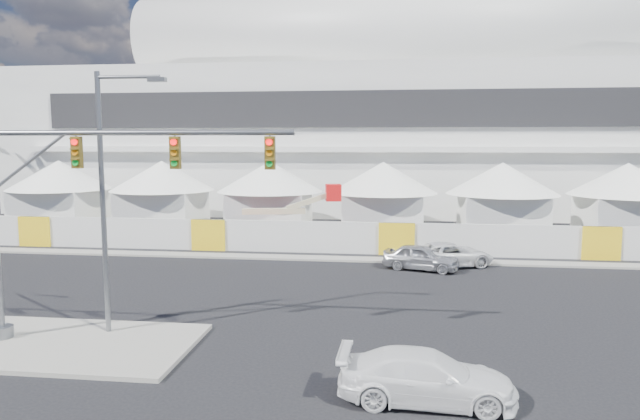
# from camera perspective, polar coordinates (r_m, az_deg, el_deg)

# --- Properties ---
(ground) EXTENTS (160.00, 160.00, 0.00)m
(ground) POSITION_cam_1_polar(r_m,az_deg,el_deg) (22.47, -7.86, -11.32)
(ground) COLOR black
(ground) RESTS_ON ground
(median_island) EXTENTS (10.00, 5.00, 0.15)m
(median_island) POSITION_cam_1_polar(r_m,az_deg,el_deg) (22.19, -25.47, -11.97)
(median_island) COLOR gray
(median_island) RESTS_ON ground
(stadium) EXTENTS (80.00, 24.80, 21.98)m
(stadium) POSITION_cam_1_polar(r_m,az_deg,el_deg) (62.23, 10.10, 9.05)
(stadium) COLOR silver
(stadium) RESTS_ON ground
(tent_row) EXTENTS (53.40, 8.40, 5.40)m
(tent_row) POSITION_cam_1_polar(r_m,az_deg,el_deg) (45.06, 0.59, 1.99)
(tent_row) COLOR white
(tent_row) RESTS_ON ground
(hoarding_fence) EXTENTS (70.00, 0.25, 2.00)m
(hoarding_fence) POSITION_cam_1_polar(r_m,az_deg,el_deg) (35.61, 7.66, -2.86)
(hoarding_fence) COLOR silver
(hoarding_fence) RESTS_ON ground
(sedan_silver) EXTENTS (2.74, 4.41, 1.40)m
(sedan_silver) POSITION_cam_1_polar(r_m,az_deg,el_deg) (31.70, 10.07, -4.67)
(sedan_silver) COLOR silver
(sedan_silver) RESTS_ON ground
(pickup_curb) EXTENTS (3.74, 5.34, 1.35)m
(pickup_curb) POSITION_cam_1_polar(r_m,az_deg,el_deg) (32.90, 12.85, -4.36)
(pickup_curb) COLOR silver
(pickup_curb) RESTS_ON ground
(pickup_near) EXTENTS (2.06, 4.81, 1.38)m
(pickup_near) POSITION_cam_1_polar(r_m,az_deg,el_deg) (16.23, 10.59, -16.09)
(pickup_near) COLOR white
(pickup_near) RESTS_ON ground
(lot_car_c) EXTENTS (1.89, 4.48, 1.29)m
(lot_car_c) POSITION_cam_1_polar(r_m,az_deg,el_deg) (42.24, -10.38, -1.87)
(lot_car_c) COLOR silver
(lot_car_c) RESTS_ON ground
(traffic_mast) EXTENTS (10.87, 0.79, 8.14)m
(traffic_mast) POSITION_cam_1_polar(r_m,az_deg,el_deg) (21.22, -25.25, -0.08)
(traffic_mast) COLOR gray
(traffic_mast) RESTS_ON median_island
(streetlight_median) EXTENTS (2.56, 0.26, 9.24)m
(streetlight_median) POSITION_cam_1_polar(r_m,az_deg,el_deg) (21.37, -20.39, 2.32)
(streetlight_median) COLOR gray
(streetlight_median) RESTS_ON median_island
(boom_lift) EXTENTS (8.21, 2.60, 4.07)m
(boom_lift) POSITION_cam_1_polar(r_m,az_deg,el_deg) (38.90, -5.51, -1.86)
(boom_lift) COLOR red
(boom_lift) RESTS_ON ground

